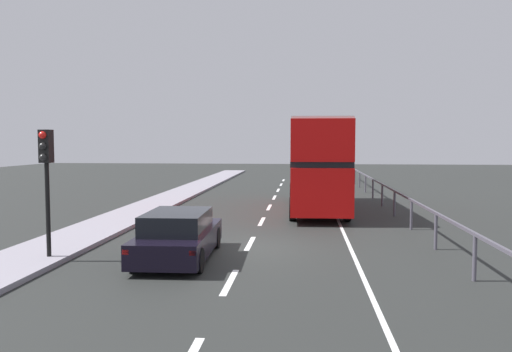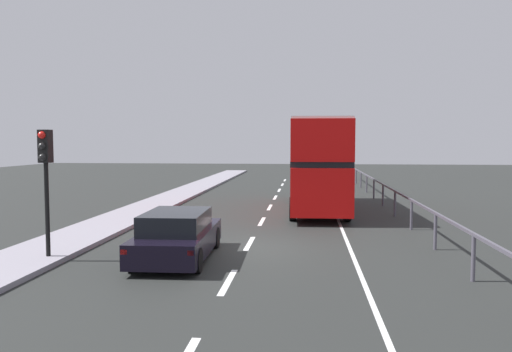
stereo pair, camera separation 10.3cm
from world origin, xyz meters
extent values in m
cube|color=#262826|center=(0.00, 0.00, -0.05)|extent=(75.97, 120.00, 0.10)
cube|color=gray|center=(-5.90, 0.00, 0.07)|extent=(2.29, 80.00, 0.14)
cube|color=silver|center=(0.00, -3.86, 0.00)|extent=(0.16, 2.21, 0.01)
cube|color=silver|center=(0.00, 0.65, 0.00)|extent=(0.16, 2.21, 0.01)
cube|color=silver|center=(0.00, 5.17, 0.00)|extent=(0.16, 2.21, 0.01)
cube|color=silver|center=(0.00, 9.68, 0.00)|extent=(0.16, 2.21, 0.01)
cube|color=silver|center=(0.00, 14.19, 0.00)|extent=(0.16, 2.21, 0.01)
cube|color=silver|center=(0.00, 18.71, 0.00)|extent=(0.16, 2.21, 0.01)
cube|color=silver|center=(0.00, 23.22, 0.00)|extent=(0.16, 2.21, 0.01)
cube|color=silver|center=(0.00, 27.74, 0.00)|extent=(0.16, 2.21, 0.01)
cube|color=silver|center=(3.18, 9.00, 0.00)|extent=(0.12, 46.00, 0.01)
cube|color=#504C58|center=(5.75, 9.00, 1.12)|extent=(0.08, 42.00, 0.08)
cylinder|color=#504C58|center=(5.75, -3.25, 0.56)|extent=(0.10, 0.10, 1.12)
cylinder|color=#504C58|center=(5.75, 0.25, 0.56)|extent=(0.10, 0.10, 1.12)
cylinder|color=#504C58|center=(5.75, 3.75, 0.56)|extent=(0.10, 0.10, 1.12)
cylinder|color=#504C58|center=(5.75, 7.25, 0.56)|extent=(0.10, 0.10, 1.12)
cylinder|color=#504C58|center=(5.75, 10.75, 0.56)|extent=(0.10, 0.10, 1.12)
cylinder|color=#504C58|center=(5.75, 14.25, 0.56)|extent=(0.10, 0.10, 1.12)
cylinder|color=#504C58|center=(5.75, 17.75, 0.56)|extent=(0.10, 0.10, 1.12)
cylinder|color=#504C58|center=(5.75, 21.25, 0.56)|extent=(0.10, 0.10, 1.12)
cylinder|color=#504C58|center=(5.75, 24.75, 0.56)|extent=(0.10, 0.10, 1.12)
cylinder|color=#504C58|center=(5.75, 28.25, 0.56)|extent=(0.10, 0.10, 1.12)
cube|color=#C00B0A|center=(2.31, 8.97, 1.32)|extent=(2.69, 10.14, 1.94)
cube|color=black|center=(2.31, 8.97, 2.41)|extent=(2.71, 9.73, 0.24)
cube|color=#C00B0A|center=(2.31, 8.97, 3.36)|extent=(2.69, 10.14, 1.66)
cube|color=silver|center=(2.31, 8.97, 4.24)|extent=(2.64, 9.93, 0.10)
cube|color=black|center=(2.19, 13.99, 1.41)|extent=(2.21, 0.09, 1.35)
cube|color=yellow|center=(2.19, 13.99, 3.77)|extent=(1.47, 0.08, 0.28)
cylinder|color=black|center=(1.10, 12.59, 0.50)|extent=(0.30, 1.01, 1.00)
cylinder|color=black|center=(3.35, 12.64, 0.50)|extent=(0.30, 1.01, 1.00)
cylinder|color=black|center=(1.27, 5.51, 0.50)|extent=(0.30, 1.01, 1.00)
cylinder|color=black|center=(3.52, 5.56, 0.50)|extent=(0.30, 1.01, 1.00)
cube|color=black|center=(-1.77, -1.66, 0.50)|extent=(1.95, 4.48, 0.64)
cube|color=black|center=(-1.77, -1.88, 1.09)|extent=(1.67, 2.48, 0.55)
cube|color=red|center=(-2.52, -3.87, 0.66)|extent=(0.16, 0.06, 0.12)
cube|color=red|center=(-0.90, -3.82, 0.66)|extent=(0.16, 0.06, 0.12)
cylinder|color=black|center=(-2.65, -0.17, 0.32)|extent=(0.22, 0.65, 0.64)
cylinder|color=black|center=(-0.98, -0.12, 0.32)|extent=(0.22, 0.65, 0.64)
cylinder|color=black|center=(-2.56, -3.20, 0.32)|extent=(0.22, 0.65, 0.64)
cylinder|color=black|center=(-0.90, -3.15, 0.32)|extent=(0.22, 0.65, 0.64)
cylinder|color=black|center=(-5.27, -2.30, 1.88)|extent=(0.12, 0.12, 3.48)
cube|color=black|center=(-5.27, -2.30, 3.17)|extent=(0.30, 0.30, 0.90)
sphere|color=red|center=(-5.27, -2.47, 3.47)|extent=(0.20, 0.20, 0.20)
sphere|color=black|center=(-5.27, -2.47, 3.17)|extent=(0.20, 0.20, 0.20)
sphere|color=black|center=(-5.27, -2.47, 2.87)|extent=(0.20, 0.20, 0.20)
camera|label=1|loc=(1.71, -15.36, 3.29)|focal=35.21mm
camera|label=2|loc=(1.81, -15.35, 3.29)|focal=35.21mm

